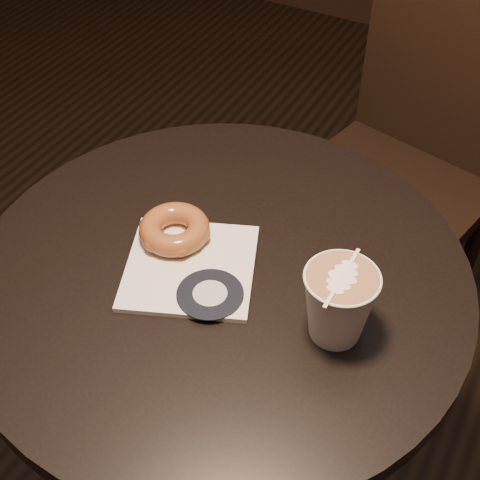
% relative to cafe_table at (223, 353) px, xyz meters
% --- Properties ---
extents(cafe_table, '(0.70, 0.70, 0.75)m').
position_rel_cafe_table_xyz_m(cafe_table, '(0.00, 0.00, 0.00)').
color(cafe_table, black).
rests_on(cafe_table, ground).
extents(chair, '(0.48, 0.48, 1.02)m').
position_rel_cafe_table_xyz_m(chair, '(0.09, 0.71, 0.02)').
color(chair, black).
rests_on(chair, ground).
extents(pastry_bag, '(0.23, 0.23, 0.01)m').
position_rel_cafe_table_xyz_m(pastry_bag, '(-0.04, -0.02, 0.20)').
color(pastry_bag, white).
rests_on(pastry_bag, cafe_table).
extents(doughnut, '(0.10, 0.10, 0.03)m').
position_rel_cafe_table_xyz_m(doughnut, '(-0.08, 0.01, 0.22)').
color(doughnut, brown).
rests_on(doughnut, pastry_bag).
extents(latte_cup, '(0.09, 0.09, 0.10)m').
position_rel_cafe_table_xyz_m(latte_cup, '(0.18, -0.03, 0.25)').
color(latte_cup, silver).
rests_on(latte_cup, cafe_table).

